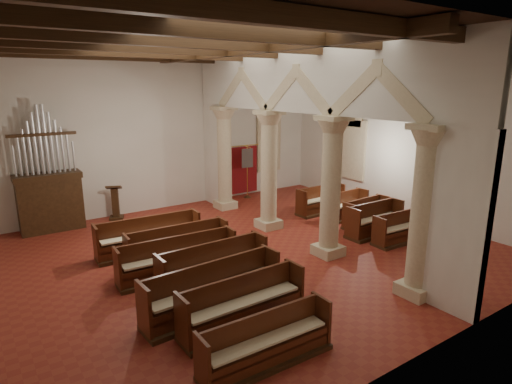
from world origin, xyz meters
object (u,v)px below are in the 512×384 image
object	(u,v)px
pipe_organ	(49,191)
aisle_pew_0	(401,232)
processional_banner	(247,180)
nave_pew_0	(267,348)
lectern	(116,205)

from	to	relation	value
pipe_organ	aisle_pew_0	world-z (taller)	pipe_organ
processional_banner	nave_pew_0	distance (m)	11.74
lectern	nave_pew_0	bearing A→B (deg)	-68.25
processional_banner	lectern	bearing A→B (deg)	-174.24
pipe_organ	processional_banner	world-z (taller)	pipe_organ
pipe_organ	lectern	bearing A→B (deg)	-0.32
processional_banner	aisle_pew_0	bearing A→B (deg)	-75.85
lectern	processional_banner	distance (m)	5.79
lectern	nave_pew_0	world-z (taller)	lectern
lectern	processional_banner	bearing A→B (deg)	22.75
processional_banner	aisle_pew_0	size ratio (longest dim) A/B	1.15
pipe_organ	aisle_pew_0	bearing A→B (deg)	-40.05
pipe_organ	processional_banner	xyz separation A→B (m)	(7.96, -0.10, -0.58)
lectern	nave_pew_0	size ratio (longest dim) A/B	0.51
nave_pew_0	lectern	bearing A→B (deg)	89.23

